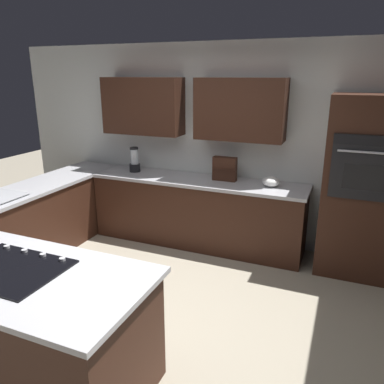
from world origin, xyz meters
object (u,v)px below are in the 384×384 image
Objects in this scene: blender at (135,161)px; mixing_bowl at (271,182)px; cooktop at (10,268)px; spice_rack at (225,169)px; wall_oven at (361,188)px.

blender is 1.90m from mixing_bowl.
cooktop is 3.54× the size of mixing_bowl.
cooktop is 2.87m from spice_rack.
mixing_bowl is 0.71× the size of spice_rack.
wall_oven is 6.60× the size of spice_rack.
blender reaches higher than cooktop.
blender is at bearing 1.61° from spice_rack.
wall_oven is 2.90m from blender.
blender is at bearing -0.94° from wall_oven.
spice_rack is (0.60, -0.04, 0.09)m from mixing_bowl.
spice_rack is at bearing -3.01° from wall_oven.
mixing_bowl is at bearing -2.73° from wall_oven.
cooktop is at bearing 49.93° from wall_oven.
cooktop is at bearing 76.46° from spice_rack.
wall_oven is at bearing 177.27° from mixing_bowl.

